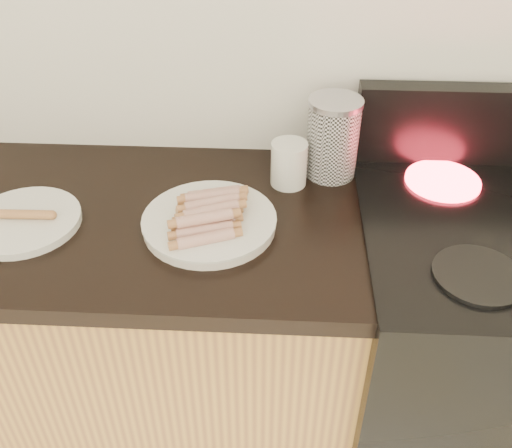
# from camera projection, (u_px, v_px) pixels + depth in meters

# --- Properties ---
(stove) EXTENTS (0.76, 0.65, 0.91)m
(stove) POSITION_uv_depth(u_px,v_px,m) (486.00, 361.00, 1.53)
(stove) COLOR black
(stove) RESTS_ON floor
(stove_panel) EXTENTS (0.76, 0.06, 0.20)m
(stove_panel) POSITION_uv_depth(u_px,v_px,m) (510.00, 126.00, 1.42)
(stove_panel) COLOR black
(stove_panel) RESTS_ON stove
(burner_near_left) EXTENTS (0.18, 0.18, 0.01)m
(burner_near_left) POSITION_uv_depth(u_px,v_px,m) (478.00, 275.00, 1.12)
(burner_near_left) COLOR black
(burner_near_left) RESTS_ON stove
(burner_far_left) EXTENTS (0.18, 0.18, 0.01)m
(burner_far_left) POSITION_uv_depth(u_px,v_px,m) (443.00, 181.00, 1.39)
(burner_far_left) COLOR #FF1E2D
(burner_far_left) RESTS_ON stove
(main_plate) EXTENTS (0.35, 0.35, 0.02)m
(main_plate) POSITION_uv_depth(u_px,v_px,m) (210.00, 223.00, 1.26)
(main_plate) COLOR white
(main_plate) RESTS_ON counter_slab
(side_plate) EXTENTS (0.32, 0.32, 0.02)m
(side_plate) POSITION_uv_depth(u_px,v_px,m) (24.00, 221.00, 1.27)
(side_plate) COLOR white
(side_plate) RESTS_ON counter_slab
(hotdog_pile) EXTENTS (0.12, 0.23, 0.05)m
(hotdog_pile) POSITION_uv_depth(u_px,v_px,m) (209.00, 212.00, 1.25)
(hotdog_pile) COLOR maroon
(hotdog_pile) RESTS_ON main_plate
(plain_sausages) EXTENTS (0.14, 0.02, 0.02)m
(plain_sausages) POSITION_uv_depth(u_px,v_px,m) (22.00, 214.00, 1.26)
(plain_sausages) COLOR orange
(plain_sausages) RESTS_ON side_plate
(canister) EXTENTS (0.13, 0.13, 0.20)m
(canister) POSITION_uv_depth(u_px,v_px,m) (333.00, 138.00, 1.39)
(canister) COLOR white
(canister) RESTS_ON counter_slab
(mug) EXTENTS (0.11, 0.11, 0.11)m
(mug) POSITION_uv_depth(u_px,v_px,m) (289.00, 164.00, 1.38)
(mug) COLOR white
(mug) RESTS_ON counter_slab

